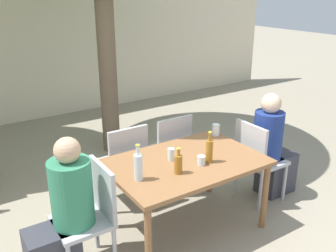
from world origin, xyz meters
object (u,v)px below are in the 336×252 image
(amber_bottle_1, at_px, (209,150))
(water_bottle_2, at_px, (138,166))
(dining_table_front, at_px, (185,168))
(drinking_glass_0, at_px, (201,160))
(person_seated_0, at_px, (63,219))
(amber_bottle_0, at_px, (178,164))
(patio_chair_0, at_px, (91,211))
(drinking_glass_2, at_px, (216,130))
(patio_chair_3, at_px, (169,148))
(patio_chair_1, at_px, (257,157))
(patio_chair_2, at_px, (124,160))
(drinking_glass_1, at_px, (171,154))
(person_seated_1, at_px, (272,151))

(amber_bottle_1, bearing_deg, water_bottle_2, 175.23)
(dining_table_front, relative_size, drinking_glass_0, 16.57)
(person_seated_0, height_order, drinking_glass_0, person_seated_0)
(water_bottle_2, bearing_deg, dining_table_front, 8.68)
(dining_table_front, height_order, person_seated_0, person_seated_0)
(drinking_glass_0, bearing_deg, amber_bottle_0, -175.59)
(patio_chair_0, height_order, drinking_glass_2, patio_chair_0)
(patio_chair_3, height_order, water_bottle_2, water_bottle_2)
(patio_chair_0, bearing_deg, drinking_glass_0, 81.84)
(patio_chair_3, distance_m, amber_bottle_0, 1.05)
(patio_chair_1, relative_size, patio_chair_2, 1.00)
(patio_chair_2, height_order, amber_bottle_0, amber_bottle_0)
(dining_table_front, bearing_deg, drinking_glass_2, 27.38)
(drinking_glass_0, bearing_deg, patio_chair_2, 112.57)
(dining_table_front, bearing_deg, drinking_glass_0, -64.62)
(dining_table_front, relative_size, amber_bottle_1, 4.76)
(person_seated_0, relative_size, drinking_glass_2, 9.72)
(amber_bottle_1, bearing_deg, drinking_glass_1, 140.16)
(person_seated_0, height_order, person_seated_1, person_seated_0)
(amber_bottle_1, relative_size, drinking_glass_0, 3.48)
(patio_chair_0, relative_size, person_seated_0, 0.76)
(patio_chair_0, distance_m, patio_chair_1, 1.90)
(drinking_glass_1, xyz_separation_m, drinking_glass_2, (0.75, 0.25, 0.00))
(patio_chair_3, bearing_deg, drinking_glass_2, 133.30)
(person_seated_1, bearing_deg, patio_chair_2, 64.29)
(patio_chair_1, relative_size, patio_chair_3, 1.00)
(patio_chair_3, distance_m, water_bottle_2, 1.20)
(drinking_glass_0, relative_size, drinking_glass_1, 0.73)
(patio_chair_2, distance_m, drinking_glass_1, 0.70)
(person_seated_1, distance_m, drinking_glass_2, 0.69)
(person_seated_0, bearing_deg, patio_chair_3, 115.74)
(dining_table_front, bearing_deg, patio_chair_1, 0.00)
(dining_table_front, xyz_separation_m, amber_bottle_1, (0.16, -0.14, 0.19))
(patio_chair_2, distance_m, patio_chair_3, 0.57)
(amber_bottle_0, bearing_deg, person_seated_1, 6.85)
(water_bottle_2, bearing_deg, amber_bottle_0, -13.60)
(dining_table_front, bearing_deg, person_seated_0, -180.00)
(drinking_glass_0, distance_m, drinking_glass_2, 0.75)
(patio_chair_0, distance_m, drinking_glass_2, 1.65)
(drinking_glass_1, bearing_deg, patio_chair_0, -174.36)
(person_seated_1, relative_size, drinking_glass_1, 10.32)
(person_seated_0, bearing_deg, patio_chair_2, 128.27)
(dining_table_front, height_order, amber_bottle_1, amber_bottle_1)
(patio_chair_0, xyz_separation_m, person_seated_0, (-0.24, -0.00, 0.01))
(amber_bottle_1, distance_m, drinking_glass_1, 0.36)
(patio_chair_0, distance_m, water_bottle_2, 0.53)
(patio_chair_0, height_order, patio_chair_3, same)
(patio_chair_0, relative_size, amber_bottle_0, 3.88)
(dining_table_front, bearing_deg, person_seated_1, -0.00)
(water_bottle_2, relative_size, drinking_glass_1, 2.73)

